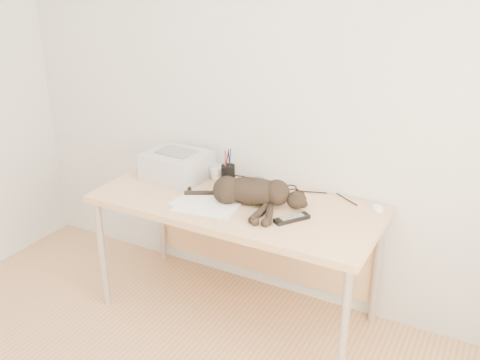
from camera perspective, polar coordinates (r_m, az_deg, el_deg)
The scene contains 11 objects.
wall_back at distance 3.09m, azimuth 2.76°, elevation 9.72°, with size 3.50×3.50×0.00m, color silver.
desk at distance 3.09m, azimuth 0.32°, elevation -3.91°, with size 1.60×0.70×0.74m.
printer at distance 3.27m, azimuth -6.73°, elevation 1.60°, with size 0.38×0.33×0.17m.
papers at distance 2.92m, azimuth -3.70°, elevation -2.63°, with size 0.38×0.29×0.01m.
cat at distance 2.90m, azimuth 1.03°, elevation -1.34°, with size 0.71×0.35×0.16m.
mug at distance 3.25m, azimuth -2.54°, elevation 0.80°, with size 0.09×0.09×0.09m, color white.
pen_cup at distance 3.18m, azimuth -1.28°, elevation 0.67°, with size 0.08×0.08×0.21m.
remote_grey at distance 3.18m, azimuth 1.29°, elevation -0.33°, with size 0.05×0.18×0.02m, color gray.
remote_black at distance 2.76m, azimuth 5.56°, elevation -4.13°, with size 0.05×0.19×0.02m, color black.
mouse at distance 2.96m, azimuth 14.46°, elevation -2.69°, with size 0.07×0.11×0.04m, color white.
cable_tangle at distance 3.22m, azimuth 2.19°, elevation -0.12°, with size 1.36×0.07×0.01m, color black, non-canonical shape.
Camera 1 is at (1.29, -0.97, 1.99)m, focal length 40.00 mm.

